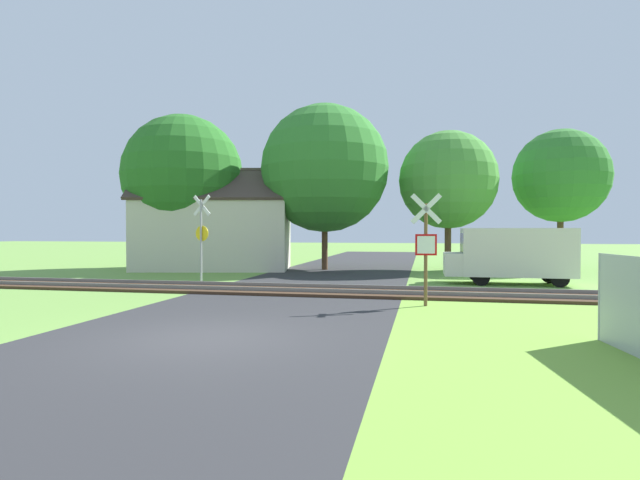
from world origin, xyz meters
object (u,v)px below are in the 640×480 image
(tree_center, at_px, (325,169))
(mail_truck, at_px, (512,253))
(tree_left, at_px, (183,175))
(tree_far, at_px, (561,176))
(stop_sign_near, at_px, (426,244))
(crossing_sign_far, at_px, (201,232))
(house, at_px, (215,232))
(tree_right, at_px, (448,180))

(tree_center, distance_m, mail_truck, 11.41)
(tree_left, bearing_deg, tree_far, 10.63)
(tree_center, xyz_separation_m, mail_truck, (8.79, -5.86, -4.32))
(stop_sign_near, relative_size, tree_far, 0.41)
(tree_left, xyz_separation_m, tree_center, (7.90, 1.08, 0.29))
(stop_sign_near, height_order, crossing_sign_far, crossing_sign_far)
(crossing_sign_far, xyz_separation_m, tree_far, (16.42, 10.47, 3.09))
(mail_truck, bearing_deg, house, 71.33)
(stop_sign_near, height_order, tree_far, tree_far)
(tree_right, distance_m, tree_center, 6.73)
(stop_sign_near, relative_size, tree_right, 0.42)
(crossing_sign_far, relative_size, house, 0.39)
(crossing_sign_far, bearing_deg, stop_sign_near, -13.70)
(stop_sign_near, xyz_separation_m, tree_right, (1.21, 13.49, 3.13))
(stop_sign_near, relative_size, tree_center, 0.35)
(crossing_sign_far, xyz_separation_m, house, (-2.38, 6.84, 0.01))
(mail_truck, bearing_deg, tree_center, 56.30)
(tree_center, bearing_deg, tree_right, 8.44)
(crossing_sign_far, height_order, tree_left, tree_left)
(tree_far, relative_size, tree_left, 0.90)
(house, relative_size, tree_left, 1.09)
(house, relative_size, tree_far, 1.21)
(house, bearing_deg, tree_left, 175.79)
(crossing_sign_far, bearing_deg, tree_left, 136.82)
(crossing_sign_far, distance_m, mail_truck, 12.63)
(stop_sign_near, distance_m, tree_far, 17.30)
(stop_sign_near, relative_size, mail_truck, 0.65)
(stop_sign_near, height_order, tree_center, tree_center)
(stop_sign_near, bearing_deg, crossing_sign_far, -33.60)
(tree_far, height_order, tree_center, tree_center)
(tree_right, xyz_separation_m, mail_truck, (2.16, -6.84, -3.65))
(tree_far, bearing_deg, crossing_sign_far, -147.48)
(stop_sign_near, xyz_separation_m, tree_center, (-5.41, 12.50, 3.80))
(mail_truck, bearing_deg, tree_left, 74.01)
(tree_right, bearing_deg, crossing_sign_far, -139.98)
(stop_sign_near, relative_size, tree_left, 0.37)
(crossing_sign_far, bearing_deg, house, 123.47)
(tree_far, relative_size, mail_truck, 1.58)
(tree_far, xyz_separation_m, tree_center, (-12.73, -2.79, 0.39))
(tree_left, bearing_deg, tree_right, 8.08)
(crossing_sign_far, distance_m, tree_left, 8.45)
(crossing_sign_far, bearing_deg, tree_center, 78.61)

